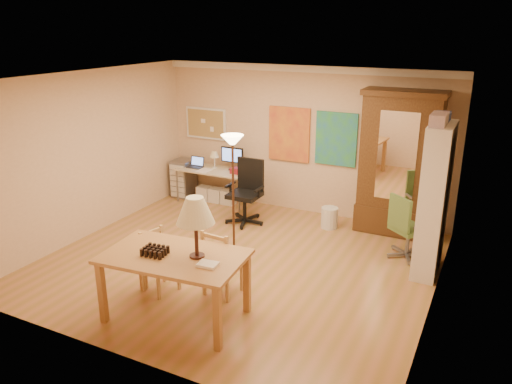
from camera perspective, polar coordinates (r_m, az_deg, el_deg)
The scene contains 16 objects.
floor at distance 7.53m, azimuth -2.06°, elevation -8.04°, with size 5.50×5.50×0.00m, color olive.
crown_molding at distance 8.99m, azimuth 5.46°, elevation 13.86°, with size 5.50×0.08×0.12m, color white.
corkboard at distance 10.07m, azimuth -5.75°, elevation 7.81°, with size 0.90×0.04×0.62m, color tan.
art_panel_left at distance 9.27m, azimuth 3.81°, elevation 6.60°, with size 0.80×0.04×1.00m, color gold.
art_panel_right at distance 8.97m, azimuth 9.14°, elevation 5.99°, with size 0.75×0.04×0.95m, color teal.
dining_table at distance 5.84m, azimuth -8.50°, elevation -5.80°, with size 1.74×1.14×1.55m.
ladder_chair_back at distance 6.54m, azimuth -3.97°, elevation -8.22°, with size 0.45×0.43×0.91m.
ladder_chair_left at distance 6.76m, azimuth -11.03°, elevation -7.94°, with size 0.46×0.47×0.84m.
torchiere_lamp at distance 7.34m, azimuth -2.68°, elevation 3.72°, with size 0.34×0.34×1.86m.
computer_desk at distance 9.87m, azimuth -4.51°, elevation 1.11°, with size 1.49×0.65×1.13m.
office_chair_black at distance 8.87m, azimuth -1.18°, elevation -1.63°, with size 0.70×0.70×1.14m.
office_chair_green at distance 7.90m, azimuth 16.76°, elevation -5.39°, with size 0.64×0.64×1.00m.
drawer_cart at distance 10.33m, azimuth -8.30°, elevation 1.58°, with size 0.38×0.46×0.76m.
armoire at distance 8.58m, azimuth 15.95°, elevation 2.13°, with size 1.31×0.62×2.40m.
bookshelf at distance 7.29m, azimuth 19.65°, elevation -0.98°, with size 0.32×0.86×2.14m.
wastebin at distance 8.78m, azimuth 8.40°, elevation -2.92°, with size 0.29×0.29×0.37m, color silver.
Camera 1 is at (3.24, -5.89, 3.38)m, focal length 35.00 mm.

